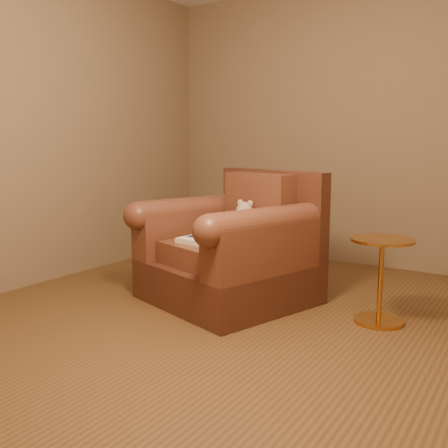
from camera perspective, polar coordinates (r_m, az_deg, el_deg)
The scene contains 6 objects.
floor at distance 3.38m, azimuth 3.30°, elevation -11.11°, with size 4.00×4.00×0.00m, color brown.
room at distance 3.22m, azimuth 3.60°, elevation 18.85°, with size 4.02×4.02×2.71m.
armchair at distance 3.76m, azimuth 1.00°, elevation -3.09°, with size 1.33×1.30×0.97m.
teddy_bear at distance 3.77m, azimuth 2.14°, elevation 0.04°, with size 0.22×0.24×0.30m.
guidebook at distance 3.58m, azimuth -1.45°, elevation -1.98°, with size 0.49×0.33×0.04m.
side_table at distance 3.43m, azimuth 17.47°, elevation -5.88°, with size 0.40×0.40×0.57m.
Camera 1 is at (1.56, -2.77, 1.16)m, focal length 40.00 mm.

